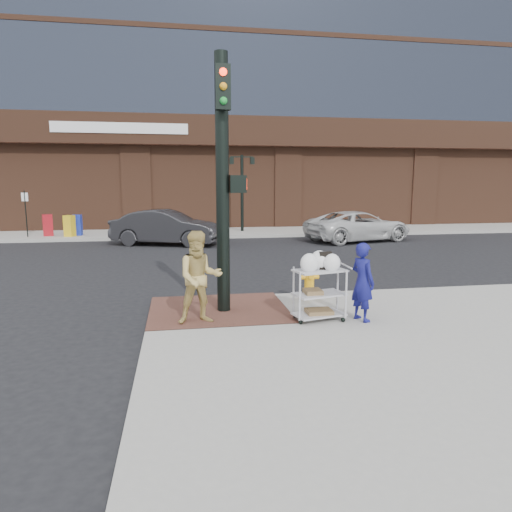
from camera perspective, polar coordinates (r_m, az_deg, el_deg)
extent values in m
plane|color=black|center=(8.73, -0.19, -9.04)|extent=(220.00, 220.00, 0.00)
cube|color=gray|center=(42.59, 9.40, 5.50)|extent=(65.00, 36.00, 0.15)
cube|color=#4E2E24|center=(9.47, -4.70, -6.62)|extent=(2.80, 2.40, 0.01)
cube|color=brown|center=(41.30, -0.46, 25.25)|extent=(42.00, 26.00, 28.00)
cylinder|color=black|center=(24.42, -1.75, 7.83)|extent=(0.16, 0.16, 4.00)
cube|color=black|center=(24.45, -1.78, 12.28)|extent=(1.20, 0.06, 0.06)
cube|color=black|center=(24.37, -3.08, 11.81)|extent=(0.22, 0.22, 0.35)
cube|color=black|center=(24.52, -0.47, 11.81)|extent=(0.22, 0.22, 0.35)
cylinder|color=black|center=(24.30, -26.81, 4.72)|extent=(0.05, 0.05, 2.20)
cylinder|color=black|center=(9.02, -4.21, 8.64)|extent=(0.26, 0.26, 5.00)
cube|color=black|center=(9.06, -2.30, 8.98)|extent=(0.32, 0.28, 0.34)
cube|color=#FF260C|center=(9.08, -1.29, 8.98)|extent=(0.02, 0.18, 0.22)
cube|color=black|center=(8.91, -4.17, 20.28)|extent=(0.28, 0.18, 0.80)
imported|color=navy|center=(8.77, 13.18, -3.16)|extent=(0.53, 0.63, 1.49)
imported|color=tan|center=(8.43, -7.05, -2.69)|extent=(0.89, 0.73, 1.72)
imported|color=black|center=(20.44, -11.19, 3.53)|extent=(4.98, 3.14, 1.55)
imported|color=silver|center=(21.94, 12.68, 3.67)|extent=(5.49, 3.55, 1.41)
cube|color=#B2B1B7|center=(8.59, 7.99, -1.81)|extent=(1.04, 0.73, 0.03)
cube|color=#B2B1B7|center=(8.69, 7.92, -4.74)|extent=(1.04, 0.73, 0.03)
cube|color=#B2B1B7|center=(8.79, 7.87, -7.20)|extent=(1.04, 0.73, 0.03)
cube|color=black|center=(8.64, 8.57, -0.63)|extent=(0.23, 0.15, 0.34)
cube|color=brown|center=(8.64, 7.13, -4.44)|extent=(0.32, 0.36, 0.08)
cube|color=brown|center=(8.78, 7.87, -6.87)|extent=(0.48, 0.38, 0.07)
cylinder|color=orange|center=(10.39, 6.64, -5.02)|extent=(0.30, 0.30, 0.09)
cylinder|color=orange|center=(10.30, 6.68, -2.93)|extent=(0.21, 0.21, 0.67)
sphere|color=orange|center=(10.23, 6.72, -0.93)|extent=(0.24, 0.24, 0.24)
cylinder|color=orange|center=(10.29, 6.69, -2.64)|extent=(0.43, 0.10, 0.10)
cube|color=maroon|center=(24.39, -24.59, 3.52)|extent=(0.54, 0.51, 1.05)
cube|color=gold|center=(23.74, -22.28, 3.50)|extent=(0.54, 0.52, 1.02)
cube|color=#192CA7|center=(24.10, -21.45, 3.62)|extent=(0.44, 0.41, 1.01)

